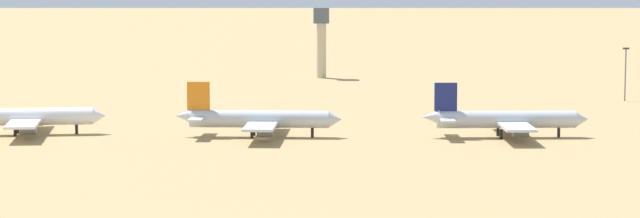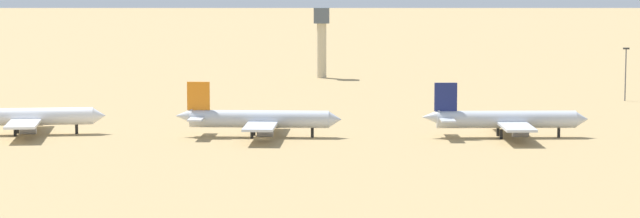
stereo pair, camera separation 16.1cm
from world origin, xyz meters
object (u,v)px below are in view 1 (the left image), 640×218
Objects in this scene: control_tower at (321,36)px; parked_jet_orange_3 at (258,119)px; light_pole_west at (625,70)px; parked_jet_navy_4 at (505,120)px; parked_jet_yellow_2 at (21,117)px.

parked_jet_orange_3 is at bearing -94.34° from control_tower.
light_pole_west is at bearing 39.26° from parked_jet_orange_3.
parked_jet_orange_3 is at bearing 178.17° from parked_jet_navy_4.
control_tower is (10.99, 144.92, 10.12)m from parked_jet_orange_3.
control_tower reaches higher than light_pole_west.
parked_jet_navy_4 is at bearing -8.30° from parked_jet_yellow_2.
light_pole_west is at bearing 58.10° from parked_jet_navy_4.
light_pole_west reaches higher than parked_jet_orange_3.
control_tower reaches higher than parked_jet_orange_3.
parked_jet_yellow_2 reaches higher than parked_jet_orange_3.
parked_jet_orange_3 is 1.63× the size of control_tower.
parked_jet_yellow_2 is 1.02× the size of parked_jet_navy_4.
parked_jet_yellow_2 is 112.39m from parked_jet_navy_4.
control_tower reaches higher than parked_jet_yellow_2.
parked_jet_yellow_2 is at bearing -115.02° from control_tower.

